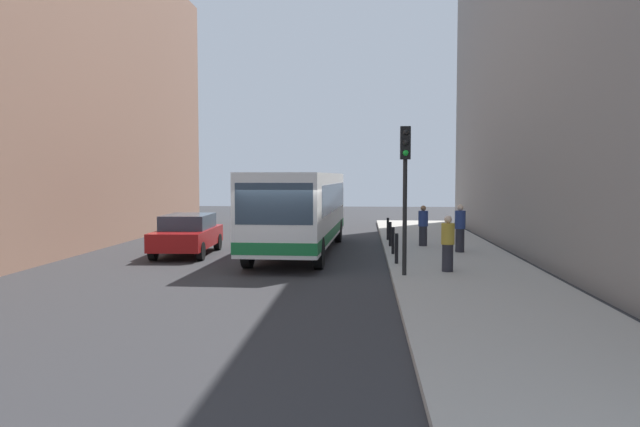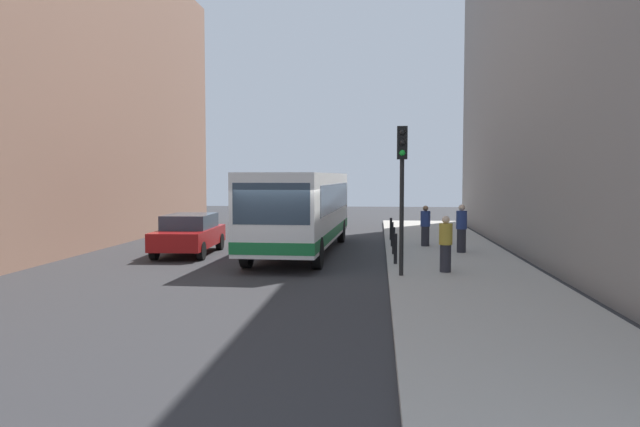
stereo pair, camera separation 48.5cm
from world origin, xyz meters
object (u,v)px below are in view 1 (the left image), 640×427
Objects in this scene: car_beside_bus at (188,234)px; pedestrian_far_sidewalk at (423,226)px; bollard_far at (390,234)px; bollard_mid at (393,240)px; bollard_farthest at (388,229)px; bollard_near at (397,248)px; pedestrian_near_signal at (448,244)px; bus at (301,207)px; pedestrian_mid_sidewalk at (460,228)px; traffic_light at (405,172)px.

pedestrian_far_sidewalk is at bearing -168.41° from car_beside_bus.
pedestrian_far_sidewalk reaches higher than bollard_far.
car_beside_bus is 7.51m from bollard_mid.
bollard_mid is 1.00× the size of bollard_farthest.
bollard_near and bollard_farthest have the same top height.
bollard_far is (0.00, 4.78, 0.00)m from bollard_near.
pedestrian_far_sidewalk is at bearing -166.63° from pedestrian_near_signal.
bus is 11.68× the size of bollard_mid.
bollard_farthest is 2.55m from pedestrian_far_sidewalk.
pedestrian_far_sidewalk is (1.30, 4.99, 0.31)m from bollard_near.
car_beside_bus reaches higher than bollard_far.
bus is 7.11m from pedestrian_near_signal.
bollard_mid is at bearing 174.47° from car_beside_bus.
bollard_farthest is at bearing 90.00° from bollard_mid.
pedestrian_near_signal is (8.88, -4.29, 0.17)m from car_beside_bus.
pedestrian_mid_sidewalk is (1.05, 4.60, 0.07)m from pedestrian_near_signal.
traffic_light is at bearing -178.24° from pedestrian_mid_sidewalk.
bollard_far is at bearing -162.61° from pedestrian_far_sidewalk.
pedestrian_far_sidewalk is at bearing 75.46° from bollard_near.
traffic_light is 2.53m from pedestrian_near_signal.
pedestrian_mid_sidewalk is (2.33, 5.35, -1.99)m from traffic_light.
bollard_near is at bearing 167.17° from pedestrian_mid_sidewalk.
car_beside_bus is at bearing 146.48° from traffic_light.
bus is at bearing -124.67° from pedestrian_near_signal.
bus reaches higher than pedestrian_far_sidewalk.
traffic_light is at bearing -88.77° from bollard_mid.
traffic_light is 7.42m from bollard_far.
bus reaches higher than bollard_mid.
bus reaches higher than bollard_farthest.
bollard_farthest is 4.76m from pedestrian_mid_sidewalk.
bollard_far is at bearing 80.67° from pedestrian_mid_sidewalk.
traffic_light is at bearing 122.50° from bus.
pedestrian_mid_sidewalk reaches higher than pedestrian_far_sidewalk.
pedestrian_mid_sidewalk is (5.84, -0.58, -0.71)m from bus.
pedestrian_near_signal reaches higher than bollard_farthest.
traffic_light is at bearing -89.19° from bollard_far.
bus is at bearing -156.40° from pedestrian_far_sidewalk.
bus is 6.97× the size of pedestrian_far_sidewalk.
bollard_mid is 4.78m from bollard_farthest.
car_beside_bus is 8.69m from bollard_farthest.
pedestrian_mid_sidewalk reaches higher than pedestrian_near_signal.
pedestrian_near_signal is at bearing -70.49° from bollard_mid.
bus is 5.14m from bollard_near.
pedestrian_far_sidewalk reaches higher than car_beside_bus.
bollard_near is 1.00× the size of bollard_mid.
pedestrian_mid_sidewalk is at bearing 51.82° from bollard_near.
bus is at bearing -170.12° from car_beside_bus.
pedestrian_near_signal is at bearing 134.60° from bus.
bus is at bearing 120.62° from traffic_light.
traffic_light is 2.58× the size of pedestrian_far_sidewalk.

